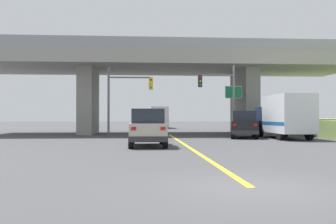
{
  "coord_description": "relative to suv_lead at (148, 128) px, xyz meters",
  "views": [
    {
      "loc": [
        -2.53,
        -8.6,
        1.64
      ],
      "look_at": [
        -0.32,
        22.28,
        1.97
      ],
      "focal_mm": 40.91,
      "sensor_mm": 36.0,
      "label": 1
    }
  ],
  "objects": [
    {
      "name": "traffic_signal_nearside",
      "position": [
        6.22,
        9.93,
        2.59
      ],
      "size": [
        3.01,
        0.36,
        5.77
      ],
      "color": "slate",
      "rests_on": "ground"
    },
    {
      "name": "suv_crossing",
      "position": [
        7.37,
        7.51,
        0.0
      ],
      "size": [
        2.9,
        4.89,
        2.02
      ],
      "rotation": [
        0.0,
        0.0,
        -0.23
      ],
      "color": "black",
      "rests_on": "ground"
    },
    {
      "name": "suv_lead",
      "position": [
        0.0,
        0.0,
        0.0
      ],
      "size": [
        1.97,
        4.27,
        2.02
      ],
      "color": "#B7B29E",
      "rests_on": "ground"
    },
    {
      "name": "lane_divider_stripe",
      "position": [
        2.15,
        0.12,
        -1.01
      ],
      "size": [
        0.2,
        24.52,
        0.01
      ],
      "primitive_type": "cube",
      "color": "yellow",
      "rests_on": "ground"
    },
    {
      "name": "traffic_signal_farside",
      "position": [
        -1.67,
        9.43,
        2.45
      ],
      "size": [
        3.57,
        0.36,
        5.49
      ],
      "color": "#56595E",
      "rests_on": "ground"
    },
    {
      "name": "box_truck",
      "position": [
        10.05,
        6.32,
        0.63
      ],
      "size": [
        2.33,
        6.56,
        3.14
      ],
      "color": "navy",
      "rests_on": "ground"
    },
    {
      "name": "ground",
      "position": [
        2.15,
        15.1,
        -1.01
      ],
      "size": [
        160.0,
        160.0,
        0.0
      ],
      "primitive_type": "plane",
      "color": "#424244"
    },
    {
      "name": "highway_sign",
      "position": [
        7.65,
        11.81,
        2.2
      ],
      "size": [
        1.49,
        0.17,
        4.4
      ],
      "color": "#56595E",
      "rests_on": "ground"
    },
    {
      "name": "overpass_bridge",
      "position": [
        2.15,
        15.1,
        4.97
      ],
      "size": [
        34.87,
        9.84,
        8.1
      ],
      "color": "gray",
      "rests_on": "ground"
    },
    {
      "name": "semi_truck_distant",
      "position": [
        2.07,
        31.46,
        0.52
      ],
      "size": [
        2.33,
        7.24,
        2.86
      ],
      "color": "silver",
      "rests_on": "ground"
    }
  ]
}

